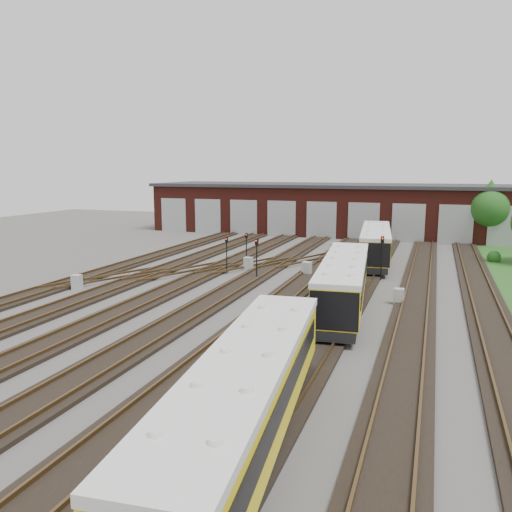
% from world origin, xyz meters
% --- Properties ---
extents(ground, '(120.00, 120.00, 0.00)m').
position_xyz_m(ground, '(0.00, 0.00, 0.00)').
color(ground, '#474542').
rests_on(ground, ground).
extents(track_network, '(30.40, 70.00, 0.33)m').
position_xyz_m(track_network, '(-0.17, 0.59, 0.11)').
color(track_network, black).
rests_on(track_network, ground).
extents(maintenance_shed, '(51.00, 12.50, 6.35)m').
position_xyz_m(maintenance_shed, '(-0.01, 39.97, 3.20)').
color(maintenance_shed, '#501A14').
rests_on(maintenance_shed, ground).
extents(metro_train, '(3.80, 45.54, 2.76)m').
position_xyz_m(metro_train, '(6.00, 3.85, 1.74)').
color(metro_train, black).
rests_on(metro_train, ground).
extents(signal_mast_0, '(0.22, 0.21, 2.94)m').
position_xyz_m(signal_mast_0, '(-4.61, 11.20, 1.86)').
color(signal_mast_0, black).
rests_on(signal_mast_0, ground).
extents(signal_mast_1, '(0.28, 0.26, 3.09)m').
position_xyz_m(signal_mast_1, '(-1.74, 10.27, 1.98)').
color(signal_mast_1, black).
rests_on(signal_mast_1, ground).
extents(signal_mast_2, '(0.24, 0.22, 2.79)m').
position_xyz_m(signal_mast_2, '(-4.50, 15.31, 1.79)').
color(signal_mast_2, black).
rests_on(signal_mast_2, ground).
extents(signal_mast_3, '(0.27, 0.25, 3.34)m').
position_xyz_m(signal_mast_3, '(7.24, 12.95, 2.12)').
color(signal_mast_3, black).
rests_on(signal_mast_3, ground).
extents(relay_cabinet_0, '(0.72, 0.64, 1.05)m').
position_xyz_m(relay_cabinet_0, '(-12.27, 2.72, 0.53)').
color(relay_cabinet_0, '#ADAFB3').
rests_on(relay_cabinet_0, ground).
extents(relay_cabinet_1, '(0.72, 0.63, 1.08)m').
position_xyz_m(relay_cabinet_1, '(-3.49, 13.11, 0.54)').
color(relay_cabinet_1, '#ADAFB3').
rests_on(relay_cabinet_1, ground).
extents(relay_cabinet_2, '(0.76, 0.68, 1.10)m').
position_xyz_m(relay_cabinet_2, '(1.59, 12.62, 0.55)').
color(relay_cabinet_2, '#ADAFB3').
rests_on(relay_cabinet_2, ground).
extents(relay_cabinet_3, '(0.69, 0.62, 0.98)m').
position_xyz_m(relay_cabinet_3, '(1.40, 24.15, 0.49)').
color(relay_cabinet_3, '#ADAFB3').
rests_on(relay_cabinet_3, ground).
extents(relay_cabinet_4, '(0.65, 0.56, 1.00)m').
position_xyz_m(relay_cabinet_4, '(9.00, 6.38, 0.50)').
color(relay_cabinet_4, '#ADAFB3').
rests_on(relay_cabinet_4, ground).
extents(tree_0, '(4.32, 4.32, 7.16)m').
position_xyz_m(tree_0, '(16.33, 34.87, 4.60)').
color(tree_0, '#311D16').
rests_on(tree_0, ground).
extents(bush_1, '(1.19, 1.19, 1.19)m').
position_xyz_m(bush_1, '(16.03, 24.09, 0.59)').
color(bush_1, '#124012').
rests_on(bush_1, ground).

